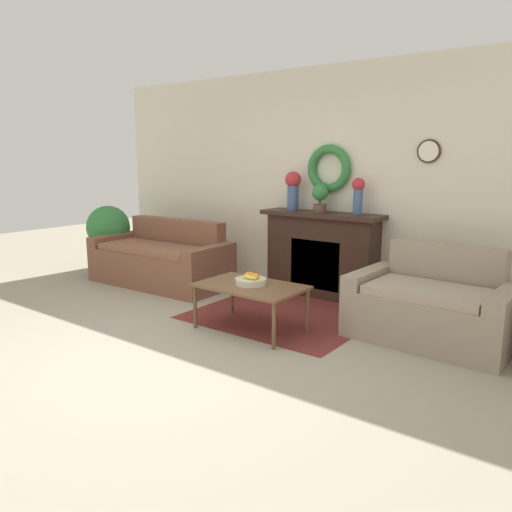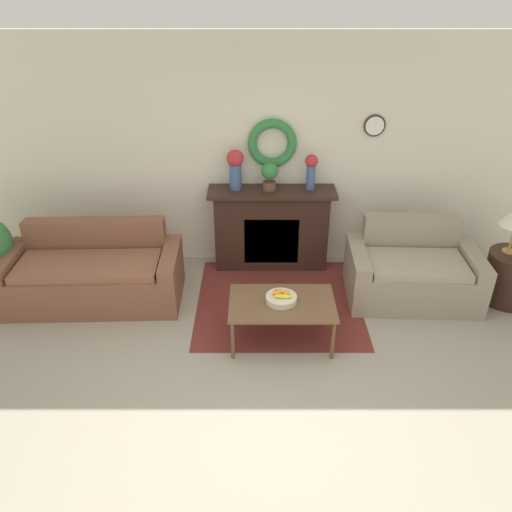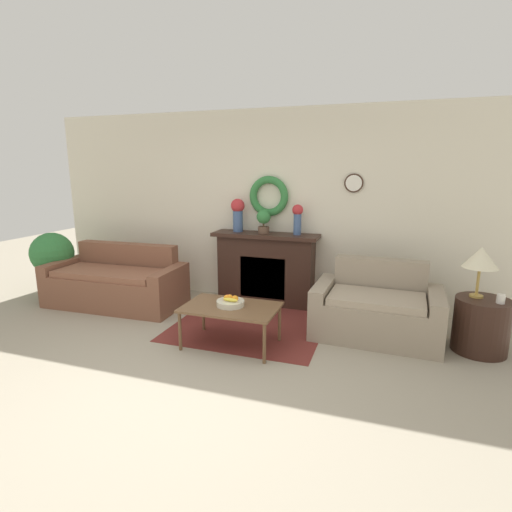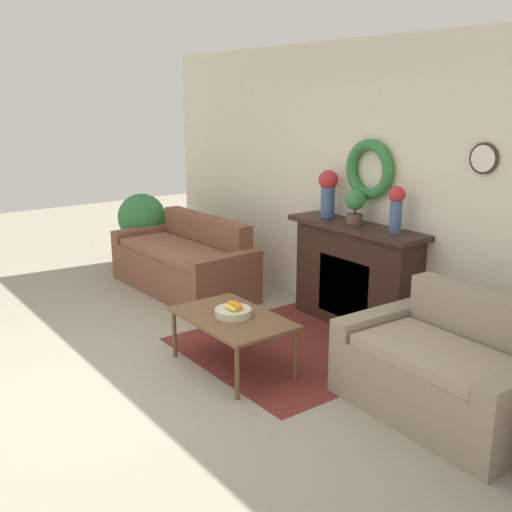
% 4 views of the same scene
% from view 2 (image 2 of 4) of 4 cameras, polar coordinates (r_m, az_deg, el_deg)
% --- Properties ---
extents(ground_plane, '(16.00, 16.00, 0.00)m').
position_cam_2_polar(ground_plane, '(4.30, 1.34, -18.39)').
color(ground_plane, '#9E937F').
extents(floor_rug, '(1.80, 1.74, 0.01)m').
position_cam_2_polar(floor_rug, '(5.60, 2.47, -5.18)').
color(floor_rug, maroon).
rests_on(floor_rug, ground_plane).
extents(wall_back, '(6.80, 0.17, 2.70)m').
position_cam_2_polar(wall_back, '(5.92, 0.92, 11.46)').
color(wall_back, beige).
rests_on(wall_back, ground_plane).
extents(fireplace, '(1.49, 0.41, 1.02)m').
position_cam_2_polar(fireplace, '(6.05, 1.64, 3.24)').
color(fireplace, '#331E16').
rests_on(fireplace, ground_plane).
extents(couch_left, '(1.92, 0.91, 0.83)m').
position_cam_2_polar(couch_left, '(5.78, -18.16, -2.05)').
color(couch_left, brown).
rests_on(couch_left, ground_plane).
extents(loveseat_right, '(1.44, 0.92, 0.85)m').
position_cam_2_polar(loveseat_right, '(5.81, 17.28, -1.76)').
color(loveseat_right, gray).
rests_on(loveseat_right, ground_plane).
extents(coffee_table, '(1.02, 0.64, 0.45)m').
position_cam_2_polar(coffee_table, '(4.83, 2.89, -5.66)').
color(coffee_table, brown).
rests_on(coffee_table, ground_plane).
extents(fruit_bowl, '(0.30, 0.30, 0.12)m').
position_cam_2_polar(fruit_bowl, '(4.80, 2.76, -4.75)').
color(fruit_bowl, beige).
rests_on(fruit_bowl, coffee_table).
extents(side_table_by_loveseat, '(0.54, 0.54, 0.58)m').
position_cam_2_polar(side_table_by_loveseat, '(6.15, 26.93, -2.16)').
color(side_table_by_loveseat, '#331E16').
rests_on(side_table_by_loveseat, ground_plane).
extents(vase_on_mantel_left, '(0.20, 0.20, 0.47)m').
position_cam_2_polar(vase_on_mantel_left, '(5.76, -2.49, 10.19)').
color(vase_on_mantel_left, '#3D5684').
rests_on(vase_on_mantel_left, fireplace).
extents(vase_on_mantel_right, '(0.15, 0.15, 0.41)m').
position_cam_2_polar(vase_on_mantel_right, '(5.80, 6.19, 9.85)').
color(vase_on_mantel_right, '#3D5684').
rests_on(vase_on_mantel_right, fireplace).
extents(potted_plant_on_mantel, '(0.19, 0.19, 0.33)m').
position_cam_2_polar(potted_plant_on_mantel, '(5.76, 1.44, 9.33)').
color(potted_plant_on_mantel, brown).
rests_on(potted_plant_on_mantel, fireplace).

